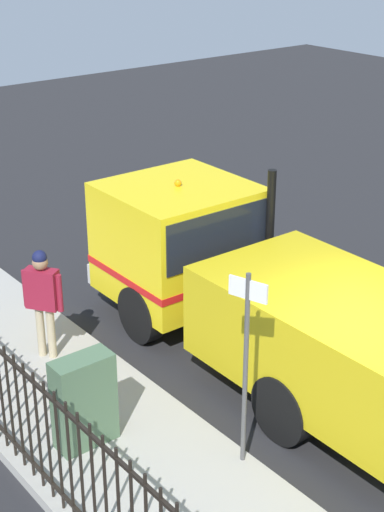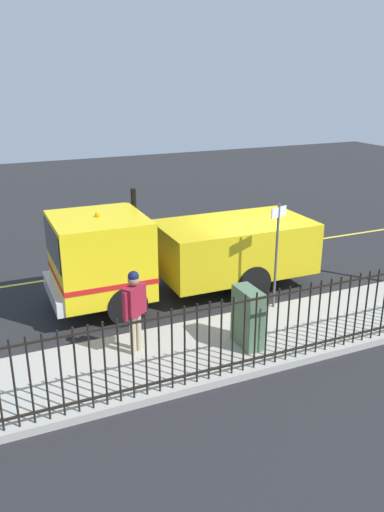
{
  "view_description": "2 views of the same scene",
  "coord_description": "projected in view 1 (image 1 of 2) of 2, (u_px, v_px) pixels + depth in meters",
  "views": [
    {
      "loc": [
        6.95,
        5.3,
        6.44
      ],
      "look_at": [
        0.34,
        -3.06,
        1.69
      ],
      "focal_mm": 54.34,
      "sensor_mm": 36.0,
      "label": 1
    },
    {
      "loc": [
        11.2,
        -6.89,
        5.53
      ],
      "look_at": [
        0.49,
        -2.14,
        1.35
      ],
      "focal_mm": 36.05,
      "sensor_mm": 36.0,
      "label": 2
    }
  ],
  "objects": [
    {
      "name": "ground_plane",
      "position": [
        353.0,
        438.0,
        10.36
      ],
      "size": [
        48.18,
        48.18,
        0.0
      ],
      "primitive_type": "plane",
      "color": "#232326",
      "rests_on": "ground"
    },
    {
      "name": "iron_fence",
      "position": [
        112.0,
        505.0,
        7.82
      ],
      "size": [
        0.04,
        18.65,
        1.59
      ],
      "color": "black",
      "rests_on": "sidewalk_slab"
    },
    {
      "name": "utility_cabinet",
      "position": [
        84.0,
        401.0,
        9.79
      ],
      "size": [
        0.79,
        0.37,
        1.25
      ],
      "primitive_type": "cube",
      "color": "#4C6B4C",
      "rests_on": "sidewalk_slab"
    },
    {
      "name": "worker_standing",
      "position": [
        43.0,
        293.0,
        11.56
      ],
      "size": [
        0.47,
        0.55,
        1.77
      ],
      "rotation": [
        0.0,
        0.0,
        2.17
      ],
      "color": "maroon",
      "rests_on": "sidewalk_slab"
    },
    {
      "name": "street_sign",
      "position": [
        246.0,
        349.0,
        9.08
      ],
      "size": [
        0.18,
        0.49,
        2.58
      ],
      "color": "#4C4C4C",
      "rests_on": "sidewalk_slab"
    },
    {
      "name": "traffic_cone",
      "position": [
        254.0,
        269.0,
        14.56
      ],
      "size": [
        0.42,
        0.42,
        0.6
      ],
      "primitive_type": "cone",
      "color": "orange",
      "rests_on": "ground"
    },
    {
      "name": "work_truck",
      "position": [
        246.0,
        281.0,
        11.76
      ],
      "size": [
        2.35,
        6.94,
        2.74
      ],
      "rotation": [
        0.0,
        0.0,
        3.13
      ],
      "color": "yellow",
      "rests_on": "ground"
    }
  ]
}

